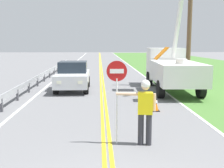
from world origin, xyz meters
name	(u,v)px	position (x,y,z in m)	size (l,w,h in m)	color
centerline_yellow_left	(100,76)	(-0.09, 20.00, 0.01)	(0.11, 110.00, 0.01)	yellow
centerline_yellow_right	(102,76)	(0.09, 20.00, 0.01)	(0.11, 110.00, 0.01)	yellow
edge_line_right	(143,76)	(3.60, 20.00, 0.01)	(0.12, 110.00, 0.01)	silver
edge_line_left	(59,76)	(-3.60, 20.00, 0.01)	(0.12, 110.00, 0.01)	silver
flagger_worker	(145,108)	(1.04, 3.52, 1.05)	(1.08, 0.30, 1.83)	#2D2D33
stop_sign_paddle	(117,84)	(0.28, 3.62, 1.71)	(0.56, 0.04, 2.33)	silver
utility_bucket_truck	(171,66)	(4.07, 12.59, 1.44)	(2.92, 6.90, 6.15)	silver
oncoming_sedan_nearest	(73,76)	(-1.76, 12.81, 0.83)	(1.94, 4.12, 1.70)	silver
utility_pole_near	(190,16)	(5.52, 13.96, 4.47)	(1.80, 0.28, 8.58)	brown
traffic_cone_lead	(154,103)	(2.09, 7.42, 0.34)	(0.40, 0.40, 0.70)	orange
guardrail_left_shoulder	(41,76)	(-4.20, 15.51, 0.52)	(0.10, 32.00, 0.71)	#9EA0A3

